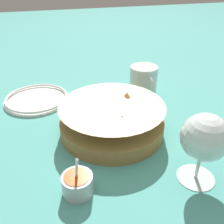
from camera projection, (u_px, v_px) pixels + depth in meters
The scene contains 6 objects.
ground_plane at pixel (104, 138), 0.63m from camera, with size 4.00×4.00×0.00m, color teal.
food_basket at pixel (112, 120), 0.64m from camera, with size 0.27×0.27×0.09m.
sauce_cup at pixel (77, 183), 0.47m from camera, with size 0.07×0.06×0.12m.
wine_glass at pixel (205, 139), 0.46m from camera, with size 0.09×0.09×0.15m.
beer_mug at pixel (143, 81), 0.82m from camera, with size 0.13×0.09×0.09m.
side_plate at pixel (37, 99), 0.80m from camera, with size 0.20×0.20×0.01m.
Camera 1 is at (0.49, -0.12, 0.38)m, focal length 40.00 mm.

